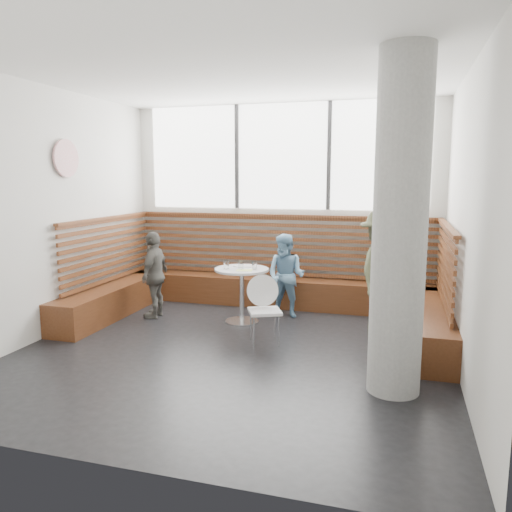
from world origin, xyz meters
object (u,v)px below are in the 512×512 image
(concrete_column, at_px, (400,227))
(cafe_chair, at_px, (266,304))
(child_back, at_px, (286,276))
(adult_man, at_px, (383,273))
(cafe_table, at_px, (242,284))
(child_left, at_px, (155,275))

(concrete_column, bearing_deg, cafe_chair, 145.88)
(concrete_column, height_order, child_back, concrete_column)
(adult_man, xyz_separation_m, child_back, (-1.40, 0.58, -0.22))
(adult_man, bearing_deg, child_back, 80.99)
(cafe_table, distance_m, adult_man, 1.95)
(cafe_table, bearing_deg, adult_man, -3.08)
(concrete_column, xyz_separation_m, cafe_table, (-2.11, 1.79, -1.04))
(cafe_table, relative_size, child_left, 0.62)
(cafe_chair, height_order, child_left, child_left)
(concrete_column, distance_m, cafe_table, 2.96)
(adult_man, bearing_deg, concrete_column, -160.34)
(concrete_column, bearing_deg, child_left, 153.53)
(cafe_chair, height_order, child_back, child_back)
(cafe_table, relative_size, child_back, 0.64)
(adult_man, distance_m, child_back, 1.53)
(cafe_table, xyz_separation_m, adult_man, (1.93, -0.10, 0.28))
(cafe_chair, relative_size, child_left, 0.66)
(child_left, bearing_deg, cafe_chair, 67.77)
(concrete_column, bearing_deg, adult_man, 96.26)
(concrete_column, height_order, adult_man, concrete_column)
(cafe_chair, bearing_deg, adult_man, -0.19)
(adult_man, relative_size, child_left, 1.32)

